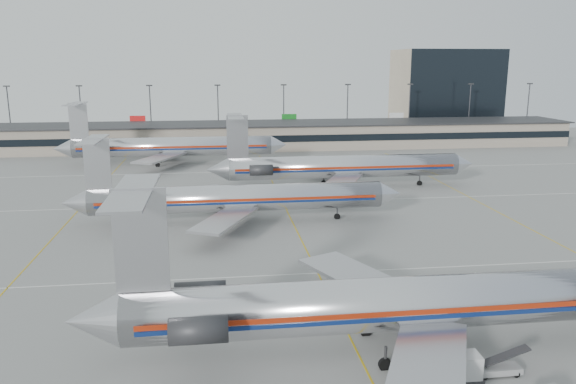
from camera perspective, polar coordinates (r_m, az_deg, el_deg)
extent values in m
plane|color=gray|center=(48.74, 5.22, -12.43)|extent=(260.00, 260.00, 0.00)
cube|color=silver|center=(57.73, 3.05, -8.22)|extent=(160.00, 0.15, 0.02)
cube|color=gray|center=(142.39, -3.36, 5.72)|extent=(160.00, 16.00, 6.00)
cube|color=black|center=(134.35, -3.11, 5.38)|extent=(160.00, 0.20, 1.60)
cube|color=#2D2D30|center=(142.04, -3.38, 6.96)|extent=(162.00, 17.00, 0.30)
cylinder|color=#38383D|center=(164.29, -26.43, 6.95)|extent=(0.30, 0.30, 15.00)
cube|color=#2D2D30|center=(163.85, -26.70, 9.58)|extent=(1.60, 0.40, 0.35)
cylinder|color=#38383D|center=(159.39, -20.26, 7.35)|extent=(0.30, 0.30, 15.00)
cube|color=#2D2D30|center=(158.94, -20.48, 10.07)|extent=(1.60, 0.40, 0.35)
cylinder|color=#38383D|center=(156.42, -13.77, 7.68)|extent=(0.30, 0.30, 15.00)
cube|color=#2D2D30|center=(155.96, -13.92, 10.46)|extent=(1.60, 0.40, 0.35)
cylinder|color=#38383D|center=(155.50, -7.10, 7.92)|extent=(0.30, 0.30, 15.00)
cube|color=#2D2D30|center=(155.03, -7.18, 10.72)|extent=(1.60, 0.40, 0.35)
cylinder|color=#38383D|center=(156.64, -0.44, 8.05)|extent=(0.30, 0.30, 15.00)
cube|color=#2D2D30|center=(156.18, -0.45, 10.83)|extent=(1.60, 0.40, 0.35)
cylinder|color=#38383D|center=(159.82, 6.04, 8.08)|extent=(0.30, 0.30, 15.00)
cube|color=#2D2D30|center=(159.37, 6.11, 10.80)|extent=(1.60, 0.40, 0.35)
cylinder|color=#38383D|center=(164.92, 12.20, 8.01)|extent=(0.30, 0.30, 15.00)
cube|color=#2D2D30|center=(164.48, 12.33, 10.65)|extent=(1.60, 0.40, 0.35)
cylinder|color=#38383D|center=(171.76, 17.92, 7.87)|extent=(0.30, 0.30, 15.00)
cube|color=#2D2D30|center=(171.33, 18.10, 10.40)|extent=(1.60, 0.40, 0.35)
cylinder|color=#38383D|center=(180.14, 23.16, 7.67)|extent=(0.30, 0.30, 15.00)
cube|color=#2D2D30|center=(179.74, 23.37, 10.07)|extent=(1.60, 0.40, 0.35)
cube|color=tan|center=(185.64, 15.64, 9.90)|extent=(30.00, 20.00, 25.00)
cylinder|color=silver|center=(43.03, 13.12, -10.87)|extent=(42.39, 3.92, 3.92)
cone|color=#AFAFB4|center=(41.44, -19.19, -12.24)|extent=(3.82, 3.92, 3.92)
cube|color=#9C230B|center=(41.30, 14.10, -11.74)|extent=(40.27, 0.05, 0.37)
cube|color=navy|center=(41.47, 14.07, -12.27)|extent=(40.27, 0.05, 0.30)
cube|color=#AFAFB4|center=(49.32, 7.71, -8.82)|extent=(9.86, 14.37, 0.34)
cube|color=#AFAFB4|center=(36.64, 13.97, -17.24)|extent=(9.86, 14.37, 0.34)
cube|color=#AFAFB4|center=(38.85, -14.73, -4.81)|extent=(3.60, 0.26, 7.21)
cube|color=#AFAFB4|center=(38.03, -15.50, 0.05)|extent=(2.54, 11.13, 0.19)
cylinder|color=#2D2D30|center=(43.19, -8.87, -10.13)|extent=(3.82, 1.80, 1.80)
cylinder|color=#2D2D30|center=(37.70, -9.08, -13.71)|extent=(3.82, 1.80, 1.80)
cylinder|color=#2D2D30|center=(41.17, 9.86, -16.27)|extent=(0.21, 0.21, 1.75)
cylinder|color=#2D2D30|center=(45.48, 7.94, -13.23)|extent=(0.21, 0.21, 1.75)
cylinder|color=silver|center=(74.78, -5.06, -0.62)|extent=(38.43, 3.55, 3.55)
cone|color=silver|center=(78.35, 10.28, -0.16)|extent=(3.07, 3.55, 3.55)
cone|color=#AFAFB4|center=(76.90, -20.85, -1.06)|extent=(3.46, 3.55, 3.55)
cube|color=#9C230B|center=(73.01, -5.00, -0.84)|extent=(36.51, 0.05, 0.34)
cube|color=navy|center=(73.10, -5.00, -1.13)|extent=(36.51, 0.05, 0.27)
cube|color=#AFAFB4|center=(81.50, -6.60, -0.22)|extent=(8.94, 13.02, 0.31)
cube|color=#AFAFB4|center=(68.47, -6.41, -2.76)|extent=(8.94, 13.02, 0.31)
cube|color=#AFAFB4|center=(75.22, -18.81, 2.73)|extent=(3.27, 0.24, 6.53)
cube|color=#AFAFB4|center=(74.83, -19.20, 5.04)|extent=(2.31, 10.09, 0.17)
cylinder|color=#2D2D30|center=(78.20, -15.76, -0.25)|extent=(3.46, 1.63, 1.63)
cylinder|color=#2D2D30|center=(72.93, -16.36, -1.22)|extent=(3.46, 1.63, 1.63)
cylinder|color=#2D2D30|center=(77.10, 5.02, -2.18)|extent=(0.19, 0.19, 1.59)
cylinder|color=#2D2D30|center=(73.15, -7.20, -3.07)|extent=(0.19, 0.19, 1.59)
cylinder|color=#2D2D30|center=(77.60, -7.23, -2.14)|extent=(0.19, 0.19, 1.59)
cylinder|color=black|center=(77.22, 5.01, -2.51)|extent=(0.86, 0.29, 0.86)
cylinder|color=silver|center=(96.26, 5.77, 2.58)|extent=(39.38, 3.83, 3.83)
cone|color=silver|center=(103.20, 17.40, 2.75)|extent=(3.32, 3.83, 3.83)
cone|color=#AFAFB4|center=(93.78, -7.18, 2.26)|extent=(3.73, 3.83, 3.83)
cube|color=#9C230B|center=(94.39, 6.03, 2.46)|extent=(37.41, 0.05, 0.36)
cube|color=navy|center=(94.47, 6.03, 2.21)|extent=(37.41, 0.05, 0.29)
cube|color=#AFAFB4|center=(102.99, 3.72, 2.71)|extent=(9.64, 14.05, 0.33)
cube|color=#AFAFB4|center=(89.07, 5.50, 1.06)|extent=(9.64, 14.05, 0.33)
cube|color=#AFAFB4|center=(93.00, -5.16, 5.62)|extent=(3.52, 0.26, 7.05)
cube|color=#AFAFB4|center=(92.63, -5.40, 7.65)|extent=(2.49, 10.88, 0.19)
cylinder|color=#2D2D30|center=(96.90, -3.03, 2.88)|extent=(3.73, 1.76, 1.76)
cylinder|color=#2D2D30|center=(91.10, -2.74, 2.24)|extent=(3.73, 1.76, 1.76)
cylinder|color=#2D2D30|center=(100.68, 13.22, 1.15)|extent=(0.21, 0.21, 1.71)
cylinder|color=#2D2D30|center=(93.77, 4.22, 0.60)|extent=(0.21, 0.21, 1.71)
cylinder|color=#2D2D30|center=(98.54, 3.64, 1.21)|extent=(0.21, 0.21, 1.71)
cylinder|color=black|center=(100.78, 13.21, 0.87)|extent=(0.93, 0.31, 0.93)
cylinder|color=silver|center=(120.59, -11.54, 4.54)|extent=(40.90, 3.98, 3.98)
cone|color=silver|center=(121.02, -0.98, 4.83)|extent=(3.44, 3.98, 3.98)
cone|color=#AFAFB4|center=(124.24, -21.91, 4.11)|extent=(3.87, 3.98, 3.98)
cube|color=#9C230B|center=(118.59, -11.61, 4.48)|extent=(38.85, 0.05, 0.38)
cube|color=navy|center=(118.66, -11.60, 4.27)|extent=(38.85, 0.05, 0.30)
cube|color=#AFAFB4|center=(128.35, -12.25, 4.52)|extent=(10.01, 14.59, 0.34)
cube|color=#AFAFB4|center=(113.51, -12.85, 3.42)|extent=(10.01, 14.59, 0.34)
cube|color=#AFAFB4|center=(122.74, -20.52, 6.79)|extent=(3.66, 0.27, 7.32)
cube|color=#AFAFB4|center=(122.54, -20.80, 8.38)|extent=(2.58, 11.30, 0.19)
cylinder|color=#2D2D30|center=(125.55, -18.34, 4.62)|extent=(3.87, 1.83, 1.83)
cylinder|color=#2D2D30|center=(119.59, -18.88, 4.19)|extent=(3.87, 1.83, 1.83)
cylinder|color=#2D2D30|center=(120.83, -4.84, 3.39)|extent=(0.22, 0.22, 1.78)
cylinder|color=#2D2D30|center=(118.77, -13.11, 2.93)|extent=(0.22, 0.22, 1.78)
cylinder|color=#2D2D30|center=(123.85, -12.89, 3.34)|extent=(0.22, 0.22, 1.78)
cylinder|color=black|center=(120.91, -4.83, 3.15)|extent=(0.97, 0.32, 0.97)
cube|color=#091536|center=(38.67, 14.57, -18.01)|extent=(1.56, 1.43, 0.95)
cube|color=black|center=(38.35, 14.63, -17.20)|extent=(1.49, 1.37, 0.08)
cube|color=#2D2D30|center=(41.36, 17.67, -17.56)|extent=(1.96, 1.65, 0.32)
cube|color=silver|center=(40.89, 17.76, -16.40)|extent=(1.64, 1.54, 1.59)
cylinder|color=black|center=(42.21, 18.24, -17.15)|extent=(0.25, 0.13, 0.25)
cylinder|color=black|center=(41.24, 19.03, -17.98)|extent=(0.25, 0.13, 0.25)
cylinder|color=black|center=(41.64, 16.30, -17.45)|extent=(0.25, 0.13, 0.25)
cube|color=gray|center=(42.71, 20.51, -16.54)|extent=(3.20, 1.19, 0.44)
cube|color=#2D2D30|center=(42.47, 21.27, -15.22)|extent=(3.24, 0.84, 1.14)
cylinder|color=black|center=(43.68, 21.57, -16.21)|extent=(0.44, 0.14, 0.44)
cylinder|color=black|center=(42.95, 22.21, -16.79)|extent=(0.44, 0.14, 0.44)
cylinder|color=black|center=(42.68, 18.75, -16.69)|extent=(0.44, 0.14, 0.44)
cylinder|color=black|center=(41.94, 19.35, -17.30)|extent=(0.44, 0.14, 0.44)
imported|color=#A2C912|center=(40.70, 12.30, -16.88)|extent=(0.63, 0.70, 1.59)
imported|color=#C4F216|center=(42.08, 17.57, -16.05)|extent=(1.06, 1.05, 1.72)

